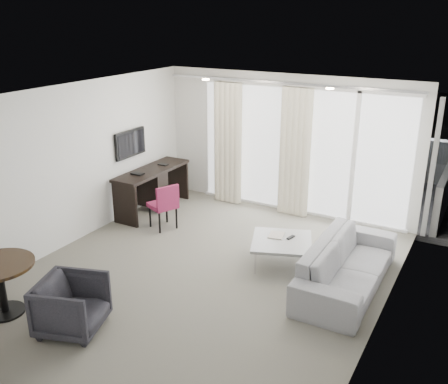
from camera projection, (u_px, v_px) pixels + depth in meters
The scene contains 26 objects.
floor at pixel (204, 274), 7.33m from camera, with size 5.00×6.00×0.00m, color #686559.
ceiling at pixel (201, 97), 6.45m from camera, with size 5.00×6.00×0.00m, color white.
wall_left at pixel (71, 166), 8.03m from camera, with size 0.00×6.00×2.60m, color silver.
wall_right at pixel (388, 227), 5.75m from camera, with size 0.00×6.00×2.60m, color silver.
wall_front at pixel (27, 291), 4.43m from camera, with size 5.00×0.00×2.60m, color silver.
window_panel at pixel (301, 151), 9.24m from camera, with size 4.00×0.02×2.38m, color white, non-canonical shape.
window_frame at pixel (300, 152), 9.23m from camera, with size 4.10×0.06×2.44m, color white, non-canonical shape.
curtain_left at pixel (228, 144), 9.77m from camera, with size 0.60×0.20×2.38m, color beige, non-canonical shape.
curtain_right at pixel (295, 153), 9.13m from camera, with size 0.60×0.20×2.38m, color beige, non-canonical shape.
curtain_track at pixel (285, 83), 8.81m from camera, with size 4.80×0.04×0.04m, color #B2B2B7, non-canonical shape.
downlight_a at pixel (206, 79), 8.18m from camera, with size 0.12×0.12×0.02m, color #FFE0B2.
downlight_b at pixel (330, 89), 7.22m from camera, with size 0.12×0.12×0.02m, color #FFE0B2.
desk at pixel (153, 190), 9.58m from camera, with size 0.55×1.76×0.83m, color black, non-canonical shape.
tv at pixel (130, 143), 9.19m from camera, with size 0.05×0.80×0.50m, color black, non-canonical shape.
desk_chair at pixel (163, 206), 8.79m from camera, with size 0.46×0.43×0.83m, color maroon, non-canonical shape.
round_table at pixel (2, 289), 6.28m from camera, with size 0.88×0.88×0.71m, color black, non-canonical shape.
tub_armchair at pixel (72, 305), 5.95m from camera, with size 0.72×0.74×0.68m, color black.
coffee_table at pixel (281, 252), 7.57m from camera, with size 0.88×0.88×0.40m, color gray, non-canonical shape.
remote at pixel (291, 240), 7.60m from camera, with size 0.04×0.14×0.02m, color black, non-canonical shape.
magazine at pixel (276, 238), 7.68m from camera, with size 0.20×0.25×0.01m, color gray, non-canonical shape.
sofa at pixel (347, 265), 6.91m from camera, with size 2.28×0.89×0.67m, color gray.
terrace_slab at pixel (323, 191), 10.91m from camera, with size 5.60×3.00×0.12m, color #4D4D50.
rattan_chair_a at pixel (337, 170), 10.73m from camera, with size 0.59×0.59×0.87m, color brown, non-canonical shape.
rattan_chair_b at pixel (385, 178), 10.29m from camera, with size 0.54×0.54×0.79m, color brown, non-canonical shape.
rattan_table at pixel (384, 186), 10.33m from camera, with size 0.46×0.46×0.46m, color brown, non-canonical shape.
balustrade at pixel (344, 151), 11.91m from camera, with size 5.50×0.06×1.05m, color #B2B2B7, non-canonical shape.
Camera 1 is at (3.41, -5.52, 3.64)m, focal length 40.00 mm.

